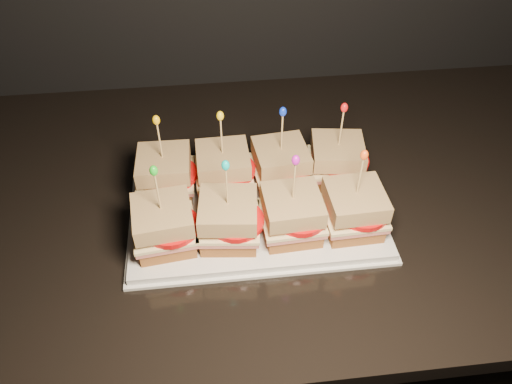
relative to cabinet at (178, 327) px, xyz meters
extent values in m
cube|color=black|center=(0.00, 0.00, 0.00)|extent=(2.33, 0.71, 0.83)
cube|color=black|center=(0.00, 0.00, 0.43)|extent=(2.37, 0.75, 0.03)
cube|color=silver|center=(0.18, -0.07, 0.46)|extent=(0.42, 0.26, 0.02)
cube|color=silver|center=(0.18, -0.07, 0.45)|extent=(0.43, 0.27, 0.01)
cube|color=brown|center=(0.03, -0.01, 0.48)|extent=(0.09, 0.09, 0.02)
cube|color=#C86357|center=(0.03, -0.01, 0.49)|extent=(0.10, 0.09, 0.01)
cube|color=#FAE29E|center=(0.03, -0.01, 0.50)|extent=(0.10, 0.10, 0.01)
cylinder|color=red|center=(0.04, -0.01, 0.51)|extent=(0.09, 0.09, 0.01)
cube|color=#64370D|center=(0.03, -0.01, 0.53)|extent=(0.09, 0.09, 0.03)
cylinder|color=tan|center=(0.03, -0.01, 0.57)|extent=(0.00, 0.00, 0.09)
ellipsoid|color=#F8B409|center=(0.03, -0.01, 0.62)|extent=(0.01, 0.01, 0.02)
cube|color=brown|center=(0.13, -0.01, 0.48)|extent=(0.09, 0.09, 0.02)
cube|color=#C86357|center=(0.13, -0.01, 0.49)|extent=(0.10, 0.09, 0.01)
cube|color=#FAE29E|center=(0.13, -0.01, 0.50)|extent=(0.10, 0.10, 0.01)
cylinder|color=red|center=(0.14, -0.01, 0.51)|extent=(0.09, 0.09, 0.01)
cube|color=#64370D|center=(0.13, -0.01, 0.53)|extent=(0.09, 0.09, 0.03)
cylinder|color=tan|center=(0.13, -0.01, 0.57)|extent=(0.00, 0.00, 0.09)
ellipsoid|color=yellow|center=(0.13, -0.01, 0.62)|extent=(0.01, 0.01, 0.02)
cube|color=brown|center=(0.23, -0.01, 0.48)|extent=(0.09, 0.09, 0.02)
cube|color=#C86357|center=(0.23, -0.01, 0.49)|extent=(0.10, 0.10, 0.01)
cube|color=#FAE29E|center=(0.23, -0.01, 0.50)|extent=(0.11, 0.10, 0.01)
cylinder|color=red|center=(0.24, -0.01, 0.51)|extent=(0.09, 0.09, 0.01)
cube|color=#64370D|center=(0.23, -0.01, 0.53)|extent=(0.10, 0.10, 0.03)
cylinder|color=tan|center=(0.23, -0.01, 0.57)|extent=(0.00, 0.00, 0.09)
ellipsoid|color=#0E30D1|center=(0.23, -0.01, 0.62)|extent=(0.01, 0.01, 0.02)
cube|color=brown|center=(0.33, -0.01, 0.48)|extent=(0.10, 0.10, 0.02)
cube|color=#C86357|center=(0.33, -0.01, 0.49)|extent=(0.11, 0.10, 0.01)
cube|color=#FAE29E|center=(0.33, -0.01, 0.50)|extent=(0.11, 0.11, 0.01)
cylinder|color=red|center=(0.34, -0.01, 0.51)|extent=(0.09, 0.09, 0.01)
cube|color=#64370D|center=(0.33, -0.01, 0.53)|extent=(0.10, 0.10, 0.03)
cylinder|color=tan|center=(0.33, -0.01, 0.57)|extent=(0.00, 0.00, 0.09)
ellipsoid|color=red|center=(0.33, -0.01, 0.62)|extent=(0.01, 0.01, 0.02)
cube|color=brown|center=(0.03, -0.13, 0.48)|extent=(0.10, 0.10, 0.02)
cube|color=#C86357|center=(0.03, -0.13, 0.49)|extent=(0.10, 0.10, 0.01)
cube|color=#FAE29E|center=(0.03, -0.13, 0.50)|extent=(0.11, 0.10, 0.01)
cylinder|color=red|center=(0.04, -0.13, 0.51)|extent=(0.09, 0.09, 0.01)
cube|color=#64370D|center=(0.03, -0.13, 0.53)|extent=(0.10, 0.10, 0.03)
cylinder|color=tan|center=(0.03, -0.13, 0.57)|extent=(0.00, 0.00, 0.09)
ellipsoid|color=green|center=(0.03, -0.13, 0.62)|extent=(0.01, 0.01, 0.02)
cube|color=brown|center=(0.13, -0.13, 0.48)|extent=(0.10, 0.10, 0.02)
cube|color=#C86357|center=(0.13, -0.13, 0.49)|extent=(0.10, 0.10, 0.01)
cube|color=#FAE29E|center=(0.13, -0.13, 0.50)|extent=(0.11, 0.10, 0.01)
cylinder|color=red|center=(0.14, -0.13, 0.51)|extent=(0.09, 0.09, 0.01)
cube|color=#64370D|center=(0.13, -0.13, 0.53)|extent=(0.10, 0.10, 0.03)
cylinder|color=tan|center=(0.13, -0.13, 0.57)|extent=(0.00, 0.00, 0.09)
ellipsoid|color=#03C4BF|center=(0.13, -0.13, 0.62)|extent=(0.01, 0.01, 0.02)
cube|color=brown|center=(0.23, -0.13, 0.48)|extent=(0.09, 0.09, 0.02)
cube|color=#C86357|center=(0.23, -0.13, 0.49)|extent=(0.10, 0.10, 0.01)
cube|color=#FAE29E|center=(0.23, -0.13, 0.50)|extent=(0.10, 0.10, 0.01)
cylinder|color=red|center=(0.24, -0.13, 0.51)|extent=(0.09, 0.09, 0.01)
cube|color=#64370D|center=(0.23, -0.13, 0.53)|extent=(0.09, 0.09, 0.03)
cylinder|color=tan|center=(0.23, -0.13, 0.57)|extent=(0.00, 0.00, 0.09)
ellipsoid|color=#C715C4|center=(0.23, -0.13, 0.62)|extent=(0.01, 0.01, 0.02)
cube|color=brown|center=(0.33, -0.13, 0.48)|extent=(0.09, 0.09, 0.02)
cube|color=#C86357|center=(0.33, -0.13, 0.49)|extent=(0.10, 0.09, 0.01)
cube|color=#FAE29E|center=(0.33, -0.13, 0.50)|extent=(0.10, 0.10, 0.01)
cylinder|color=red|center=(0.34, -0.13, 0.51)|extent=(0.09, 0.09, 0.01)
cube|color=#64370D|center=(0.33, -0.13, 0.53)|extent=(0.09, 0.09, 0.03)
cylinder|color=tan|center=(0.33, -0.13, 0.57)|extent=(0.00, 0.00, 0.09)
ellipsoid|color=#F85517|center=(0.33, -0.13, 0.62)|extent=(0.01, 0.01, 0.02)
camera|label=1|loc=(0.12, -0.66, 1.08)|focal=35.00mm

